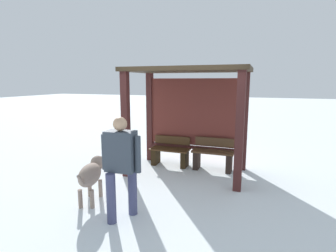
{
  "coord_description": "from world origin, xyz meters",
  "views": [
    {
      "loc": [
        1.57,
        -5.61,
        2.08
      ],
      "look_at": [
        -0.35,
        -0.29,
        1.11
      ],
      "focal_mm": 28.19,
      "sensor_mm": 36.0,
      "label": 1
    }
  ],
  "objects_px": {
    "person_walking": "(121,161)",
    "dog": "(91,173)",
    "bench_left_inside": "(170,153)",
    "bench_center_inside": "(213,156)",
    "bus_shelter": "(190,98)"
  },
  "relations": [
    {
      "from": "bench_center_inside",
      "to": "dog",
      "type": "bearing_deg",
      "value": -126.41
    },
    {
      "from": "person_walking",
      "to": "bench_left_inside",
      "type": "bearing_deg",
      "value": 93.68
    },
    {
      "from": "bus_shelter",
      "to": "dog",
      "type": "bearing_deg",
      "value": -118.52
    },
    {
      "from": "bus_shelter",
      "to": "bench_left_inside",
      "type": "distance_m",
      "value": 1.5
    },
    {
      "from": "bench_center_inside",
      "to": "person_walking",
      "type": "height_order",
      "value": "person_walking"
    },
    {
      "from": "person_walking",
      "to": "dog",
      "type": "distance_m",
      "value": 0.99
    },
    {
      "from": "bench_left_inside",
      "to": "bench_center_inside",
      "type": "xyz_separation_m",
      "value": [
        1.06,
        -0.0,
        0.03
      ]
    },
    {
      "from": "bus_shelter",
      "to": "bench_left_inside",
      "type": "relative_size",
      "value": 2.74
    },
    {
      "from": "bench_center_inside",
      "to": "dog",
      "type": "height_order",
      "value": "bench_center_inside"
    },
    {
      "from": "bench_center_inside",
      "to": "dog",
      "type": "distance_m",
      "value": 2.88
    },
    {
      "from": "bus_shelter",
      "to": "dog",
      "type": "height_order",
      "value": "bus_shelter"
    },
    {
      "from": "person_walking",
      "to": "dog",
      "type": "bearing_deg",
      "value": 155.3
    },
    {
      "from": "bus_shelter",
      "to": "dog",
      "type": "relative_size",
      "value": 2.51
    },
    {
      "from": "bench_left_inside",
      "to": "dog",
      "type": "distance_m",
      "value": 2.41
    },
    {
      "from": "bench_center_inside",
      "to": "person_walking",
      "type": "xyz_separation_m",
      "value": [
        -0.89,
        -2.69,
        0.58
      ]
    }
  ]
}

